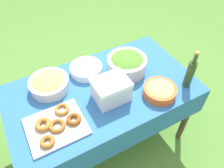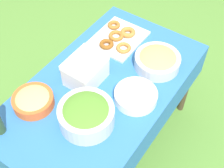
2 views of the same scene
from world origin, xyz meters
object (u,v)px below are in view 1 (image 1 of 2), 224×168
pasta_bowl (160,90)px  olive_oil_bottle (190,73)px  plate_stack (86,69)px  cooler_box (111,90)px  donut_platter (56,125)px  salad_bowl (127,63)px  bread_bowl (49,83)px

pasta_bowl → olive_oil_bottle: olive_oil_bottle is taller
plate_stack → cooler_box: (0.04, -0.32, 0.05)m
donut_platter → plate_stack: size_ratio=1.44×
salad_bowl → cooler_box: size_ratio=1.29×
donut_platter → cooler_box: 0.42m
pasta_bowl → plate_stack: bearing=128.2°
plate_stack → bread_bowl: size_ratio=0.87×
bread_bowl → cooler_box: size_ratio=1.22×
salad_bowl → cooler_box: cooler_box is taller
olive_oil_bottle → bread_bowl: olive_oil_bottle is taller
salad_bowl → olive_oil_bottle: size_ratio=0.98×
salad_bowl → plate_stack: size_ratio=1.22×
plate_stack → donut_platter: bearing=-135.2°
olive_oil_bottle → cooler_box: bearing=164.0°
bread_bowl → olive_oil_bottle: bearing=-26.9°
cooler_box → bread_bowl: bearing=139.4°
salad_bowl → pasta_bowl: (0.08, -0.32, -0.03)m
olive_oil_bottle → cooler_box: 0.57m
olive_oil_bottle → salad_bowl: bearing=131.4°
olive_oil_bottle → cooler_box: (-0.54, 0.16, -0.04)m
pasta_bowl → donut_platter: pasta_bowl is taller
donut_platter → plate_stack: 0.52m
cooler_box → olive_oil_bottle: bearing=-16.0°
salad_bowl → donut_platter: (-0.65, -0.23, -0.06)m
cooler_box → pasta_bowl: bearing=-22.5°
olive_oil_bottle → pasta_bowl: bearing=173.7°
pasta_bowl → olive_oil_bottle: size_ratio=0.76×
pasta_bowl → olive_oil_bottle: (0.23, -0.03, 0.08)m
olive_oil_bottle → cooler_box: olive_oil_bottle is taller
pasta_bowl → plate_stack: size_ratio=0.94×
salad_bowl → plate_stack: bearing=154.3°
plate_stack → olive_oil_bottle: bearing=-39.3°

